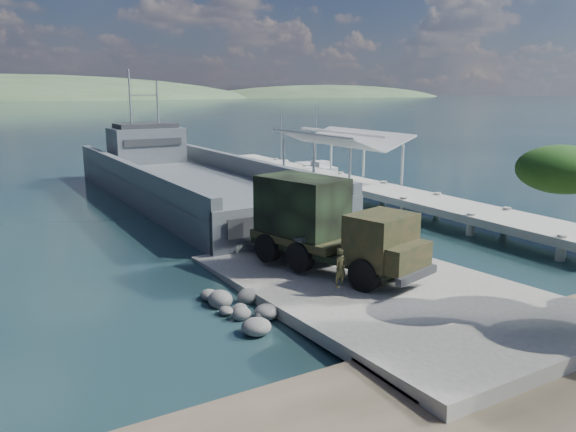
{
  "coord_description": "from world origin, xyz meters",
  "views": [
    {
      "loc": [
        -14.88,
        -18.91,
        8.66
      ],
      "look_at": [
        -0.28,
        6.0,
        2.15
      ],
      "focal_mm": 35.0,
      "sensor_mm": 36.0,
      "label": 1
    }
  ],
  "objects_px": {
    "pier": "(348,176)",
    "sailboat_far": "(281,166)",
    "sailboat_near": "(316,168)",
    "soldier": "(340,277)",
    "landing_craft": "(189,188)",
    "military_truck": "(326,225)"
  },
  "relations": [
    {
      "from": "pier",
      "to": "sailboat_far",
      "type": "xyz_separation_m",
      "value": [
        3.0,
        16.49,
        -1.27
      ]
    },
    {
      "from": "military_truck",
      "to": "soldier",
      "type": "relative_size",
      "value": 5.79
    },
    {
      "from": "pier",
      "to": "sailboat_near",
      "type": "relative_size",
      "value": 5.93
    },
    {
      "from": "military_truck",
      "to": "sailboat_far",
      "type": "height_order",
      "value": "sailboat_far"
    },
    {
      "from": "sailboat_far",
      "to": "military_truck",
      "type": "bearing_deg",
      "value": -95.3
    },
    {
      "from": "pier",
      "to": "military_truck",
      "type": "xyz_separation_m",
      "value": [
        -13.65,
        -16.91,
        0.96
      ]
    },
    {
      "from": "soldier",
      "to": "landing_craft",
      "type": "bearing_deg",
      "value": 74.39
    },
    {
      "from": "landing_craft",
      "to": "sailboat_near",
      "type": "height_order",
      "value": "landing_craft"
    },
    {
      "from": "pier",
      "to": "landing_craft",
      "type": "xyz_separation_m",
      "value": [
        -12.25,
        4.7,
        -0.67
      ]
    },
    {
      "from": "pier",
      "to": "military_truck",
      "type": "bearing_deg",
      "value": -128.91
    },
    {
      "from": "sailboat_near",
      "to": "sailboat_far",
      "type": "height_order",
      "value": "sailboat_near"
    },
    {
      "from": "landing_craft",
      "to": "sailboat_far",
      "type": "relative_size",
      "value": 6.27
    },
    {
      "from": "landing_craft",
      "to": "military_truck",
      "type": "height_order",
      "value": "landing_craft"
    },
    {
      "from": "landing_craft",
      "to": "soldier",
      "type": "bearing_deg",
      "value": -97.11
    },
    {
      "from": "sailboat_far",
      "to": "sailboat_near",
      "type": "bearing_deg",
      "value": -41.04
    },
    {
      "from": "soldier",
      "to": "sailboat_near",
      "type": "relative_size",
      "value": 0.22
    },
    {
      "from": "soldier",
      "to": "sailboat_far",
      "type": "distance_m",
      "value": 41.0
    },
    {
      "from": "pier",
      "to": "landing_craft",
      "type": "relative_size",
      "value": 1.14
    },
    {
      "from": "military_truck",
      "to": "soldier",
      "type": "xyz_separation_m",
      "value": [
        -1.56,
        -3.32,
        -1.26
      ]
    },
    {
      "from": "landing_craft",
      "to": "sailboat_near",
      "type": "relative_size",
      "value": 5.19
    },
    {
      "from": "military_truck",
      "to": "soldier",
      "type": "distance_m",
      "value": 3.87
    },
    {
      "from": "soldier",
      "to": "sailboat_near",
      "type": "distance_m",
      "value": 38.55
    }
  ]
}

